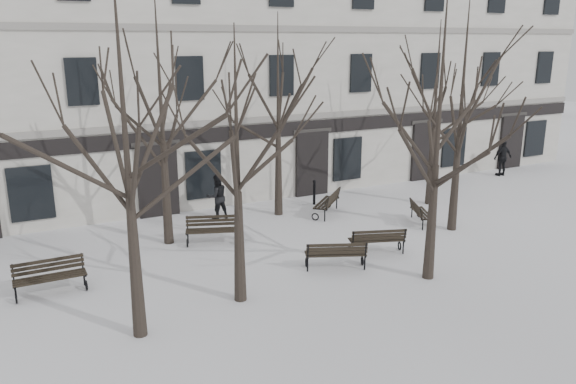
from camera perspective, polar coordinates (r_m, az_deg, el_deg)
ground at (r=17.54m, az=5.08°, el=-7.83°), size 100.00×100.00×0.00m
building at (r=28.01m, az=-9.08°, el=12.28°), size 40.40×10.20×11.40m
tree_0 at (r=12.70m, az=-16.36°, el=7.68°), size 5.95×5.95×8.50m
tree_1 at (r=14.23m, az=-5.24°, el=5.78°), size 5.07×5.07×7.25m
tree_2 at (r=16.11m, az=15.17°, el=8.47°), size 5.71×5.71×8.16m
tree_3 at (r=20.88m, az=17.32°, el=9.91°), size 5.79×5.79×8.27m
tree_4 at (r=18.96m, az=-12.88°, el=10.18°), size 5.94×5.94×8.49m
tree_5 at (r=21.84m, az=-1.02°, el=10.13°), size 5.51×5.51×7.87m
tree_6 at (r=24.19m, az=14.82°, el=9.78°), size 5.35×5.35×7.64m
bench_0 at (r=17.07m, az=-23.04°, el=-7.84°), size 1.91×0.71×0.96m
bench_1 at (r=17.36m, az=4.88°, el=-6.26°), size 1.95×1.33×0.94m
bench_2 at (r=18.74m, az=9.05°, el=-4.79°), size 1.92×1.21×0.92m
bench_3 at (r=19.60m, az=-7.53°, el=-3.75°), size 2.02×1.30×0.97m
bench_4 at (r=22.68m, az=4.09°, el=-1.03°), size 1.84×1.80×0.97m
bench_5 at (r=22.13m, az=13.28°, el=-2.02°), size 1.21×1.72×0.83m
bollard_a at (r=21.24m, az=-15.47°, el=-2.47°), size 0.14×0.14×1.13m
bollard_b at (r=24.03m, az=2.68°, el=0.06°), size 0.14×0.14×1.08m
pedestrian_b at (r=22.47m, az=-7.14°, el=-2.67°), size 0.92×0.74×1.79m
pedestrian_c at (r=31.35m, az=20.80°, el=1.57°), size 1.14×0.51×1.91m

